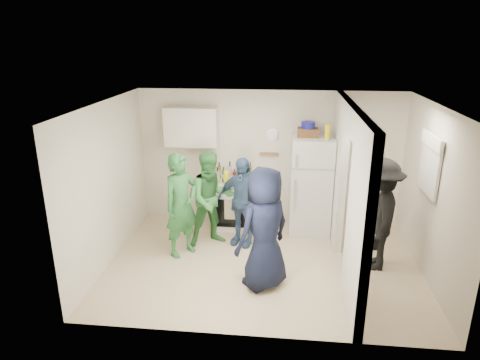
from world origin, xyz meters
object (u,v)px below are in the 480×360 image
fridge (311,185)px  blue_bowl (308,125)px  person_nook (379,215)px  stove (235,204)px  person_navy (264,229)px  yellow_cup_stack_top (328,132)px  person_green_center (212,199)px  person_denim (242,202)px  person_green_left (181,205)px  wicker_basket (308,132)px

fridge → blue_bowl: 1.08m
blue_bowl → person_nook: (1.05, -1.25, -1.09)m
stove → person_navy: bearing=-71.7°
yellow_cup_stack_top → person_green_center: (-1.90, -0.59, -1.06)m
blue_bowl → person_navy: blue_bowl is taller
person_denim → person_green_center: bearing=-156.2°
blue_bowl → person_green_left: bearing=-149.9°
stove → fridge: (1.37, -0.03, 0.42)m
wicker_basket → person_green_left: wicker_basket is taller
person_green_center → person_denim: (0.51, 0.04, -0.04)m
person_green_center → wicker_basket: bearing=-1.4°
yellow_cup_stack_top → person_green_left: size_ratio=0.15×
stove → wicker_basket: size_ratio=2.56×
yellow_cup_stack_top → person_denim: yellow_cup_stack_top is taller
blue_bowl → person_navy: bearing=-107.8°
wicker_basket → person_green_left: bearing=-149.9°
wicker_basket → person_denim: (-1.07, -0.71, -1.05)m
person_green_center → person_denim: 0.51m
wicker_basket → person_denim: 1.66m
person_nook → person_green_center: bearing=-91.1°
stove → person_green_center: person_green_center is taller
wicker_basket → yellow_cup_stack_top: 0.36m
blue_bowl → person_green_center: bearing=-154.8°
fridge → person_green_left: fridge is taller
person_denim → wicker_basket: bearing=53.2°
yellow_cup_stack_top → wicker_basket: bearing=154.9°
yellow_cup_stack_top → blue_bowl: bearing=154.9°
fridge → person_green_left: size_ratio=1.03×
wicker_basket → yellow_cup_stack_top: size_ratio=1.40×
wicker_basket → fridge: bearing=-26.6°
fridge → person_nook: size_ratio=1.01×
blue_bowl → person_denim: size_ratio=0.16×
wicker_basket → blue_bowl: 0.13m
wicker_basket → person_nook: 1.89m
stove → fridge: fridge is taller
person_green_left → person_navy: (1.36, -0.81, 0.03)m
wicker_basket → person_green_center: 2.01m
person_green_left → person_nook: 3.05m
wicker_basket → person_nook: bearing=-50.0°
fridge → yellow_cup_stack_top: size_ratio=6.99×
fridge → person_denim: 1.34m
person_green_center → person_navy: size_ratio=0.92×
wicker_basket → person_green_center: wicker_basket is taller
wicker_basket → yellow_cup_stack_top: (0.32, -0.15, 0.05)m
person_green_left → person_green_center: bearing=-6.7°
wicker_basket → yellow_cup_stack_top: bearing=-25.1°
wicker_basket → person_green_left: size_ratio=0.21×
blue_bowl → person_nook: size_ratio=0.14×
stove → yellow_cup_stack_top: size_ratio=3.59×
person_green_left → person_denim: bearing=-25.4°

